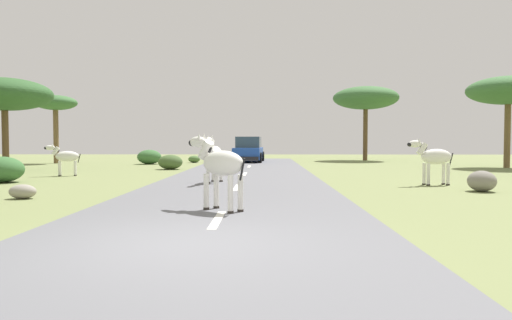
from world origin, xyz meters
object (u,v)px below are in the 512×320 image
tree_2 (55,104)px  tree_6 (4,95)px  zebra_0 (214,154)px  zebra_2 (65,157)px  zebra_3 (434,157)px  bush_2 (149,157)px  car_0 (249,150)px  zebra_1 (220,164)px  rock_0 (482,181)px  tree_1 (508,91)px  bush_1 (194,159)px  bush_4 (2,170)px  rock_1 (23,192)px  tree_0 (366,98)px  bush_3 (170,162)px

tree_2 → tree_6: tree_6 is taller
zebra_0 → tree_6: tree_6 is taller
zebra_2 → zebra_3: (14.36, -3.94, 0.13)m
zebra_2 → bush_2: zebra_2 is taller
car_0 → tree_2: size_ratio=0.98×
zebra_1 → rock_0: size_ratio=1.89×
tree_1 → tree_6: size_ratio=1.10×
tree_2 → bush_1: (9.09, 1.10, -3.70)m
zebra_3 → bush_4: zebra_3 is taller
zebra_0 → bush_4: zebra_0 is taller
tree_2 → rock_1: (7.62, -19.12, -3.75)m
zebra_2 → tree_1: 23.39m
tree_0 → bush_3: tree_0 is taller
tree_6 → bush_4: size_ratio=2.95×
zebra_0 → rock_1: size_ratio=2.52×
zebra_2 → bush_3: bearing=-53.5°
zebra_1 → zebra_3: 9.19m
zebra_1 → tree_2: (-13.01, 21.40, 2.91)m
zebra_1 → zebra_0: bearing=48.9°
bush_2 → rock_1: bush_2 is taller
tree_0 → bush_3: bearing=-137.6°
car_0 → bush_3: car_0 is taller
zebra_1 → bush_1: zebra_1 is taller
zebra_1 → bush_4: bearing=92.6°
car_0 → bush_1: (-3.74, -0.31, -0.61)m
zebra_2 → tree_1: (22.18, 6.57, 3.46)m
bush_3 → bush_2: bearing=114.1°
car_0 → rock_0: bearing=115.5°
tree_2 → tree_6: bearing=-83.5°
car_0 → bush_4: size_ratio=2.81×
tree_6 → zebra_3: bearing=-21.3°
tree_6 → car_0: bearing=37.5°
bush_1 → rock_1: size_ratio=1.15×
zebra_3 → bush_1: bearing=22.6°
bush_1 → bush_3: bush_3 is taller
rock_1 → tree_0: bearing=59.8°
zebra_0 → tree_2: (-12.19, 14.94, 2.90)m
zebra_0 → zebra_3: (7.54, -0.20, -0.09)m
zebra_0 → zebra_3: 7.54m
zebra_2 → bush_1: 12.85m
tree_1 → rock_0: bearing=-119.6°
bush_4 → bush_3: bearing=59.8°
bush_2 → rock_0: 21.34m
zebra_0 → tree_0: tree_0 is taller
zebra_2 → bush_2: 10.27m
zebra_3 → rock_0: 2.22m
zebra_2 → bush_3: 5.91m
zebra_1 → zebra_2: 12.75m
zebra_2 → rock_0: size_ratio=1.66×
car_0 → rock_1: 21.19m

